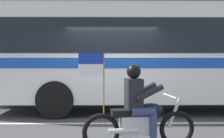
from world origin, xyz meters
The scene contains 6 objects.
ground_plane centered at (0.00, 0.00, 0.00)m, with size 60.00×60.00×0.00m, color #3D3D3F.
sidewalk_curb centered at (0.00, 5.10, 0.07)m, with size 28.00×3.80×0.15m, color #B7B2A8.
lane_center_stripe centered at (0.00, -0.60, 0.00)m, with size 26.60×0.14×0.01m, color silver.
transit_bus centered at (1.80, 1.19, 1.88)m, with size 10.89×2.63×3.22m.
motorcycle_with_rider centered at (0.45, -2.64, 0.67)m, with size 2.17×0.72×1.78m.
fire_hydrant centered at (-1.01, 4.14, 0.52)m, with size 0.22×0.30×0.75m.
Camera 1 is at (-0.11, -7.95, 1.72)m, focal length 46.70 mm.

